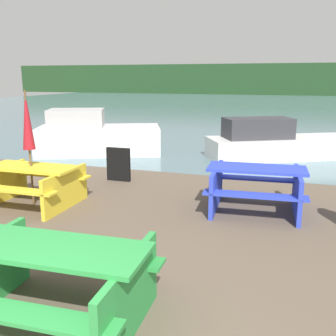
{
  "coord_description": "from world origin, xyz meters",
  "views": [
    {
      "loc": [
        1.87,
        -1.57,
        2.28
      ],
      "look_at": [
        -0.06,
        4.27,
        0.85
      ],
      "focal_mm": 42.0,
      "sensor_mm": 36.0,
      "label": 1
    }
  ],
  "objects_px": {
    "picnic_table_yellow": "(32,181)",
    "picnic_table_green": "(51,277)",
    "picnic_table_blue": "(256,185)",
    "boat": "(96,136)",
    "boat_second": "(276,143)",
    "umbrella_crimson": "(27,122)",
    "signboard": "(118,164)"
  },
  "relations": [
    {
      "from": "picnic_table_green",
      "to": "signboard",
      "type": "xyz_separation_m",
      "value": [
        -1.67,
        4.97,
        -0.1
      ]
    },
    {
      "from": "picnic_table_blue",
      "to": "signboard",
      "type": "height_order",
      "value": "picnic_table_blue"
    },
    {
      "from": "signboard",
      "to": "boat",
      "type": "bearing_deg",
      "value": 126.87
    },
    {
      "from": "picnic_table_blue",
      "to": "boat_second",
      "type": "relative_size",
      "value": 0.4
    },
    {
      "from": "picnic_table_yellow",
      "to": "picnic_table_blue",
      "type": "xyz_separation_m",
      "value": [
        3.87,
        0.95,
        0.02
      ]
    },
    {
      "from": "signboard",
      "to": "picnic_table_green",
      "type": "bearing_deg",
      "value": -71.45
    },
    {
      "from": "picnic_table_blue",
      "to": "boat",
      "type": "xyz_separation_m",
      "value": [
        -5.19,
        3.85,
        0.06
      ]
    },
    {
      "from": "picnic_table_blue",
      "to": "signboard",
      "type": "relative_size",
      "value": 2.33
    },
    {
      "from": "picnic_table_yellow",
      "to": "picnic_table_green",
      "type": "bearing_deg",
      "value": -50.47
    },
    {
      "from": "picnic_table_green",
      "to": "boat",
      "type": "xyz_separation_m",
      "value": [
        -3.72,
        7.71,
        0.05
      ]
    },
    {
      "from": "umbrella_crimson",
      "to": "signboard",
      "type": "bearing_deg",
      "value": 70.14
    },
    {
      "from": "boat_second",
      "to": "signboard",
      "type": "relative_size",
      "value": 5.79
    },
    {
      "from": "picnic_table_green",
      "to": "signboard",
      "type": "bearing_deg",
      "value": 108.55
    },
    {
      "from": "picnic_table_blue",
      "to": "boat",
      "type": "relative_size",
      "value": 0.44
    },
    {
      "from": "picnic_table_green",
      "to": "signboard",
      "type": "height_order",
      "value": "picnic_table_green"
    },
    {
      "from": "umbrella_crimson",
      "to": "boat_second",
      "type": "height_order",
      "value": "umbrella_crimson"
    },
    {
      "from": "boat",
      "to": "signboard",
      "type": "height_order",
      "value": "boat"
    },
    {
      "from": "picnic_table_yellow",
      "to": "picnic_table_blue",
      "type": "relative_size",
      "value": 0.95
    },
    {
      "from": "umbrella_crimson",
      "to": "boat",
      "type": "xyz_separation_m",
      "value": [
        -1.32,
        4.79,
        -1.0
      ]
    },
    {
      "from": "picnic_table_yellow",
      "to": "umbrella_crimson",
      "type": "height_order",
      "value": "umbrella_crimson"
    },
    {
      "from": "picnic_table_green",
      "to": "picnic_table_yellow",
      "type": "distance_m",
      "value": 3.78
    },
    {
      "from": "picnic_table_blue",
      "to": "boat_second",
      "type": "bearing_deg",
      "value": 89.29
    },
    {
      "from": "picnic_table_green",
      "to": "boat_second",
      "type": "distance_m",
      "value": 8.85
    },
    {
      "from": "umbrella_crimson",
      "to": "boat_second",
      "type": "distance_m",
      "value": 7.09
    },
    {
      "from": "signboard",
      "to": "umbrella_crimson",
      "type": "bearing_deg",
      "value": -109.86
    },
    {
      "from": "boat",
      "to": "picnic_table_blue",
      "type": "bearing_deg",
      "value": -59.88
    },
    {
      "from": "boat",
      "to": "picnic_table_yellow",
      "type": "bearing_deg",
      "value": -97.97
    },
    {
      "from": "picnic_table_yellow",
      "to": "boat_second",
      "type": "xyz_separation_m",
      "value": [
        3.93,
        5.8,
        -0.01
      ]
    },
    {
      "from": "picnic_table_green",
      "to": "boat",
      "type": "distance_m",
      "value": 8.56
    },
    {
      "from": "picnic_table_blue",
      "to": "signboard",
      "type": "distance_m",
      "value": 3.32
    },
    {
      "from": "umbrella_crimson",
      "to": "picnic_table_green",
      "type": "bearing_deg",
      "value": -50.47
    },
    {
      "from": "boat",
      "to": "signboard",
      "type": "distance_m",
      "value": 3.43
    }
  ]
}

